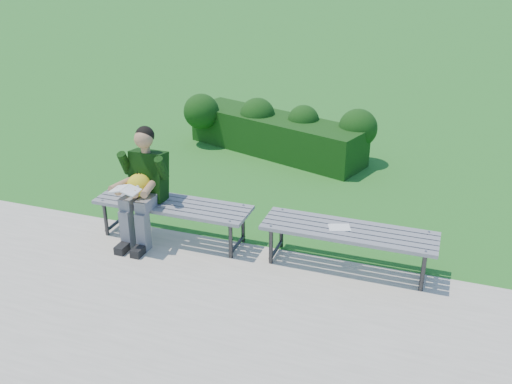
# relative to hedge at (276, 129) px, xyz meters

# --- Properties ---
(ground) EXTENTS (80.00, 80.00, 0.00)m
(ground) POSITION_rel_hedge_xyz_m (0.39, -3.01, -0.39)
(ground) COLOR #237E18
(ground) RESTS_ON ground
(walkway) EXTENTS (30.00, 3.50, 0.02)m
(walkway) POSITION_rel_hedge_xyz_m (0.39, -4.76, -0.38)
(walkway) COLOR #BDAE9D
(walkway) RESTS_ON ground
(hedge) EXTENTS (3.35, 1.66, 0.86)m
(hedge) POSITION_rel_hedge_xyz_m (0.00, 0.00, 0.00)
(hedge) COLOR #1B4012
(hedge) RESTS_ON ground
(bench_left) EXTENTS (1.80, 0.50, 0.46)m
(bench_left) POSITION_rel_hedge_xyz_m (-0.22, -3.17, 0.02)
(bench_left) COLOR gray
(bench_left) RESTS_ON walkway
(bench_right) EXTENTS (1.80, 0.50, 0.46)m
(bench_right) POSITION_rel_hedge_xyz_m (1.78, -3.13, 0.02)
(bench_right) COLOR gray
(bench_right) RESTS_ON walkway
(seated_boy) EXTENTS (0.56, 0.76, 1.31)m
(seated_boy) POSITION_rel_hedge_xyz_m (-0.52, -3.27, 0.32)
(seated_boy) COLOR slate
(seated_boy) RESTS_ON walkway
(paper_sheet) EXTENTS (0.26, 0.23, 0.01)m
(paper_sheet) POSITION_rel_hedge_xyz_m (1.68, -3.13, 0.08)
(paper_sheet) COLOR white
(paper_sheet) RESTS_ON bench_right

